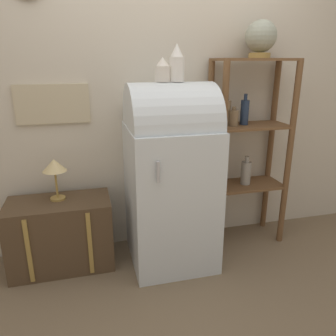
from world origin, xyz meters
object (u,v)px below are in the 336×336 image
(refrigerator, at_px, (170,173))
(suitcase_trunk, at_px, (61,234))
(globe, at_px, (261,38))
(vase_center, at_px, (177,64))
(vase_left, at_px, (163,71))
(desk_lamp, at_px, (54,168))

(refrigerator, xyz_separation_m, suitcase_trunk, (-0.84, 0.10, -0.45))
(globe, height_order, vase_center, globe)
(vase_center, bearing_deg, vase_left, 175.35)
(vase_center, height_order, desk_lamp, vase_center)
(vase_left, xyz_separation_m, desk_lamp, (-0.79, 0.12, -0.68))
(refrigerator, height_order, vase_left, vase_left)
(globe, xyz_separation_m, vase_left, (-0.82, -0.16, -0.23))
(refrigerator, height_order, desk_lamp, refrigerator)
(vase_left, bearing_deg, suitcase_trunk, 174.06)
(refrigerator, relative_size, suitcase_trunk, 1.84)
(refrigerator, bearing_deg, desk_lamp, 170.78)
(suitcase_trunk, xyz_separation_m, vase_center, (0.89, -0.09, 1.24))
(vase_left, xyz_separation_m, vase_center, (0.10, -0.01, 0.04))
(refrigerator, relative_size, vase_center, 5.52)
(suitcase_trunk, height_order, vase_center, vase_center)
(vase_center, xyz_separation_m, desk_lamp, (-0.89, 0.13, -0.72))
(suitcase_trunk, relative_size, vase_center, 3.00)
(vase_left, distance_m, desk_lamp, 1.05)
(refrigerator, bearing_deg, suitcase_trunk, 173.55)
(desk_lamp, bearing_deg, suitcase_trunk, -90.62)
(refrigerator, distance_m, suitcase_trunk, 0.96)
(refrigerator, distance_m, vase_center, 0.79)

